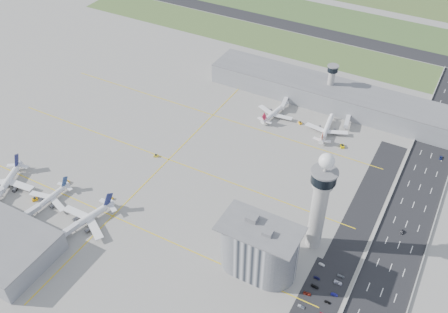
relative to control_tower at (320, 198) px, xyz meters
The scene contains 44 objects.
ground 80.47m from the control_tower, behind, with size 1000.00×1000.00×0.00m, color #9A978F.
grass_strip_0 238.28m from the control_tower, 112.98° to the left, with size 480.00×50.00×0.08m, color #445E2C.
grass_strip_1 308.14m from the control_tower, 107.49° to the left, with size 480.00×60.00×0.08m, color #3C592A.
runway 272.40m from the control_tower, 109.91° to the left, with size 480.00×22.00×0.10m, color black.
highway 56.01m from the control_tower, 10.54° to the right, with size 28.00×500.00×0.10m, color black.
barrier_left 45.73m from the control_tower, 15.42° to the right, with size 0.60×500.00×1.20m, color #9E9E99.
barrier_right 67.08m from the control_tower, ahead, with size 0.60×500.00×1.20m, color #9E9E99.
landside_road 43.28m from the control_tower, 45.00° to the right, with size 18.00×260.00×0.08m, color black.
parking_lot 48.79m from the control_tower, 61.93° to the right, with size 20.00×44.00×0.10m, color black.
taxiway_line_h_0 123.35m from the control_tower, 161.26° to the right, with size 260.00×0.60×0.01m, color yellow.
taxiway_line_h_1 119.40m from the control_tower, 168.89° to the left, with size 260.00×0.60×0.01m, color yellow.
taxiway_line_h_2 143.16m from the control_tower, 143.79° to the left, with size 260.00×0.60×0.01m, color yellow.
taxiway_line_v 119.40m from the control_tower, 168.89° to the left, with size 0.60×260.00×0.01m, color yellow.
control_tower is the anchor object (origin of this frame).
secondary_tower 148.97m from the control_tower, 106.48° to the left, with size 8.60×8.60×31.90m.
admin_building 41.10m from the control_tower, 123.70° to the right, with size 42.00×24.00×33.50m.
terminal_pier 146.15m from the control_tower, 102.88° to the left, with size 210.00×32.00×15.80m.
airplane_near_a 194.83m from the control_tower, 164.38° to the right, with size 43.28×36.79×12.12m, color white, non-canonical shape.
airplane_near_b 163.68m from the control_tower, 162.35° to the right, with size 34.84×29.61×9.76m, color white, non-canonical shape.
airplane_near_c 135.83m from the control_tower, 156.91° to the right, with size 42.90×36.47×12.01m, color white, non-canonical shape.
airplane_far_a 130.10m from the control_tower, 123.89° to the left, with size 34.94×29.70×9.78m, color white, non-canonical shape.
airplane_far_b 112.04m from the control_tower, 105.82° to the left, with size 36.99×31.44×10.36m, color white, non-canonical shape.
jet_bridge_near_1 172.69m from the control_tower, 156.00° to the right, with size 14.00×3.00×5.70m, color silver, non-canonical shape.
jet_bridge_near_2 146.36m from the control_tower, 151.10° to the right, with size 14.00×3.00×5.70m, color silver, non-canonical shape.
jet_bridge_far_0 145.99m from the control_tower, 119.45° to the left, with size 14.00×3.00×5.70m, color silver, non-canonical shape.
jet_bridge_far_1 129.66m from the control_tower, 99.16° to the left, with size 14.00×3.00×5.70m, color silver, non-canonical shape.
tug_0 173.56m from the control_tower, 162.75° to the right, with size 2.32×3.38×1.96m, color #F19E05, non-canonical shape.
tug_1 162.46m from the control_tower, 169.32° to the right, with size 2.38×3.47×2.02m, color orange, non-canonical shape.
tug_2 129.68m from the control_tower, 167.49° to the right, with size 1.92×2.79×1.62m, color gold, non-canonical shape.
tug_3 127.69m from the control_tower, behind, with size 2.04×2.96×1.72m, color gold, non-canonical shape.
tug_4 119.98m from the control_tower, 115.67° to the left, with size 1.96×2.85×1.66m, color #F3A10C, non-canonical shape.
tug_5 98.54m from the control_tower, 98.33° to the left, with size 2.50×3.64×2.12m, color #E1C100, non-canonical shape.
car_lot_1 55.28m from the control_tower, 76.61° to the right, with size 1.24×3.55×1.17m, color gray.
car_lot_2 49.02m from the control_tower, 73.62° to the right, with size 1.86×4.03×1.12m, color maroon.
car_lot_3 45.66m from the control_tower, 66.82° to the right, with size 1.60×3.94×1.14m, color black.
car_lot_4 42.13m from the control_tower, 63.81° to the right, with size 1.40×3.47×1.18m, color #17174E.
car_lot_5 37.92m from the control_tower, 51.22° to the right, with size 1.17×3.37×1.11m, color silver.
car_lot_8 52.11m from the control_tower, 58.13° to the right, with size 1.28×3.18×1.09m, color black.
car_lot_9 49.26m from the control_tower, 50.99° to the right, with size 1.26×3.62×1.19m, color navy.
car_lot_10 44.90m from the control_tower, 42.13° to the right, with size 2.07×4.49×1.25m, color silver.
car_lot_11 43.14m from the control_tower, 34.33° to the right, with size 1.53×3.77×1.09m, color gray.
car_hw_1 63.17m from the control_tower, 37.14° to the left, with size 1.34×3.83×1.26m, color black.
car_hw_2 127.20m from the control_tower, 66.28° to the left, with size 1.94×4.22×1.17m, color navy.
car_hw_4 180.35m from the control_tower, 78.14° to the left, with size 1.51×3.75×1.28m, color #9A9B9C.
Camera 1 is at (117.60, -178.41, 216.84)m, focal length 40.00 mm.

